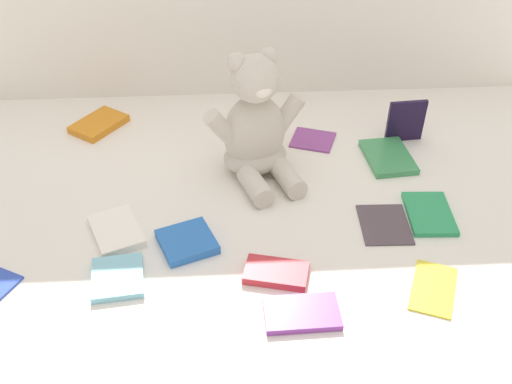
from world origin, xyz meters
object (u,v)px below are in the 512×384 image
(book_case_9, at_px, (276,273))
(book_case_6, at_px, (99,124))
(book_case_10, at_px, (313,139))
(book_case_7, at_px, (406,121))
(book_case_2, at_px, (429,214))
(book_case_11, at_px, (388,157))
(book_case_0, at_px, (302,313))
(book_case_8, at_px, (118,278))
(book_case_4, at_px, (116,231))
(book_case_1, at_px, (385,224))
(book_case_3, at_px, (433,288))
(book_case_12, at_px, (187,242))
(teddy_bear, at_px, (256,129))

(book_case_9, bearing_deg, book_case_6, -129.84)
(book_case_10, bearing_deg, book_case_6, -80.39)
(book_case_6, xyz_separation_m, book_case_7, (0.72, -0.10, 0.04))
(book_case_7, height_order, book_case_9, book_case_7)
(book_case_10, bearing_deg, book_case_2, 54.10)
(book_case_10, xyz_separation_m, book_case_11, (0.16, -0.09, 0.00))
(book_case_0, height_order, book_case_8, same)
(book_case_0, xyz_separation_m, book_case_4, (-0.33, 0.22, 0.00))
(book_case_4, relative_size, book_case_9, 1.08)
(book_case_2, xyz_separation_m, book_case_11, (-0.04, 0.20, 0.00))
(book_case_1, bearing_deg, book_case_11, -102.66)
(book_case_3, distance_m, book_case_12, 0.45)
(book_case_4, xyz_separation_m, book_case_12, (0.14, -0.04, 0.00))
(book_case_2, distance_m, book_case_8, 0.62)
(book_case_8, xyz_separation_m, book_case_12, (0.12, 0.08, 0.00))
(book_case_2, xyz_separation_m, book_case_6, (-0.71, 0.38, 0.00))
(book_case_0, xyz_separation_m, book_case_9, (-0.03, 0.10, 0.00))
(book_case_0, bearing_deg, book_case_9, -161.46)
(teddy_bear, distance_m, book_case_2, 0.39)
(teddy_bear, distance_m, book_case_6, 0.43)
(book_case_0, distance_m, book_case_12, 0.27)
(book_case_7, bearing_deg, book_case_6, 167.54)
(book_case_1, relative_size, book_case_8, 1.16)
(teddy_bear, xyz_separation_m, book_case_8, (-0.26, -0.33, -0.10))
(book_case_3, height_order, book_case_6, book_case_6)
(book_case_1, height_order, book_case_4, book_case_4)
(book_case_3, bearing_deg, book_case_10, -50.45)
(teddy_bear, bearing_deg, book_case_9, -106.12)
(book_case_2, xyz_separation_m, book_case_10, (-0.20, 0.29, -0.00))
(teddy_bear, bearing_deg, book_case_0, -102.11)
(book_case_4, bearing_deg, book_case_7, 3.02)
(book_case_10, bearing_deg, book_case_4, -33.94)
(book_case_7, distance_m, book_case_11, 0.10)
(book_case_0, relative_size, book_case_1, 1.04)
(book_case_2, height_order, book_case_4, book_case_4)
(book_case_4, relative_size, book_case_11, 0.88)
(book_case_8, bearing_deg, book_case_12, 28.38)
(book_case_4, bearing_deg, book_case_0, -56.24)
(teddy_bear, xyz_separation_m, book_case_0, (0.05, -0.43, -0.10))
(book_case_1, relative_size, book_case_3, 0.96)
(book_case_1, distance_m, book_case_3, 0.18)
(book_case_0, relative_size, book_case_8, 1.21)
(book_case_3, distance_m, book_case_7, 0.48)
(book_case_9, distance_m, book_case_10, 0.45)
(book_case_4, bearing_deg, book_case_3, -39.56)
(book_case_0, distance_m, book_case_2, 0.38)
(teddy_bear, xyz_separation_m, book_case_12, (-0.14, -0.24, -0.09))
(book_case_7, bearing_deg, book_case_11, -129.06)
(book_case_2, bearing_deg, book_case_4, 4.81)
(book_case_3, height_order, book_case_12, book_case_12)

